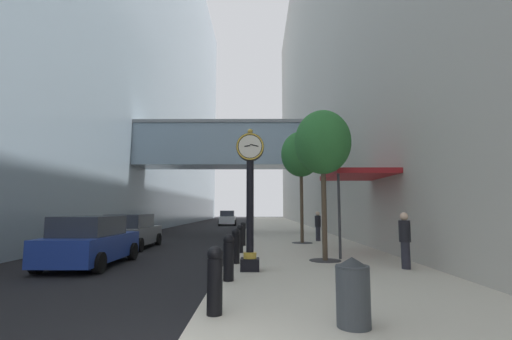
{
  "coord_description": "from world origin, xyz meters",
  "views": [
    {
      "loc": [
        1.1,
        -4.14,
        1.94
      ],
      "look_at": [
        0.96,
        20.97,
        4.73
      ],
      "focal_mm": 24.5,
      "sensor_mm": 36.0,
      "label": 1
    }
  ],
  "objects_px": {
    "bollard_third": "(236,245)",
    "street_clock": "(250,191)",
    "car_blue_mid": "(91,242)",
    "bollard_nearest": "(215,278)",
    "car_grey_far": "(131,232)",
    "bollard_fifth": "(243,233)",
    "bollard_fourth": "(240,238)",
    "car_white_near": "(227,218)",
    "street_tree_mid_near": "(301,155)",
    "pedestrian_walking": "(318,225)",
    "bollard_second": "(229,256)",
    "trash_bin": "(353,291)",
    "street_tree_near": "(323,143)",
    "pedestrian_by_clock": "(405,239)"
  },
  "relations": [
    {
      "from": "bollard_third",
      "to": "car_white_near",
      "type": "relative_size",
      "value": 0.28
    },
    {
      "from": "car_grey_far",
      "to": "pedestrian_walking",
      "type": "bearing_deg",
      "value": 15.0
    },
    {
      "from": "street_tree_near",
      "to": "street_tree_mid_near",
      "type": "relative_size",
      "value": 0.89
    },
    {
      "from": "bollard_fifth",
      "to": "car_blue_mid",
      "type": "height_order",
      "value": "car_blue_mid"
    },
    {
      "from": "street_tree_mid_near",
      "to": "car_grey_far",
      "type": "height_order",
      "value": "street_tree_mid_near"
    },
    {
      "from": "bollard_nearest",
      "to": "car_white_near",
      "type": "relative_size",
      "value": 0.28
    },
    {
      "from": "bollard_fourth",
      "to": "car_white_near",
      "type": "bearing_deg",
      "value": 96.06
    },
    {
      "from": "bollard_third",
      "to": "bollard_fifth",
      "type": "distance_m",
      "value": 5.63
    },
    {
      "from": "bollard_second",
      "to": "street_tree_mid_near",
      "type": "height_order",
      "value": "street_tree_mid_near"
    },
    {
      "from": "street_tree_near",
      "to": "street_tree_mid_near",
      "type": "distance_m",
      "value": 6.37
    },
    {
      "from": "bollard_nearest",
      "to": "car_white_near",
      "type": "xyz_separation_m",
      "value": [
        -2.91,
        35.85,
        0.09
      ]
    },
    {
      "from": "bollard_third",
      "to": "trash_bin",
      "type": "distance_m",
      "value": 6.62
    },
    {
      "from": "street_clock",
      "to": "street_tree_near",
      "type": "bearing_deg",
      "value": 37.19
    },
    {
      "from": "trash_bin",
      "to": "bollard_fifth",
      "type": "bearing_deg",
      "value": 100.54
    },
    {
      "from": "street_tree_mid_near",
      "to": "car_white_near",
      "type": "xyz_separation_m",
      "value": [
        -5.99,
        23.27,
        -4.02
      ]
    },
    {
      "from": "bollard_third",
      "to": "car_white_near",
      "type": "distance_m",
      "value": 30.36
    },
    {
      "from": "bollard_third",
      "to": "street_clock",
      "type": "bearing_deg",
      "value": -69.43
    },
    {
      "from": "bollard_second",
      "to": "bollard_fifth",
      "type": "xyz_separation_m",
      "value": [
        0.0,
        8.45,
        0.0
      ]
    },
    {
      "from": "pedestrian_by_clock",
      "to": "bollard_second",
      "type": "bearing_deg",
      "value": -161.11
    },
    {
      "from": "car_white_near",
      "to": "car_grey_far",
      "type": "distance_m",
      "value": 24.79
    },
    {
      "from": "bollard_third",
      "to": "pedestrian_by_clock",
      "type": "height_order",
      "value": "pedestrian_by_clock"
    },
    {
      "from": "bollard_nearest",
      "to": "car_grey_far",
      "type": "height_order",
      "value": "car_grey_far"
    },
    {
      "from": "pedestrian_walking",
      "to": "bollard_fourth",
      "type": "bearing_deg",
      "value": -127.75
    },
    {
      "from": "bollard_third",
      "to": "bollard_nearest",
      "type": "bearing_deg",
      "value": -90.0
    },
    {
      "from": "street_clock",
      "to": "car_white_near",
      "type": "xyz_separation_m",
      "value": [
        -3.42,
        31.57,
        -1.62
      ]
    },
    {
      "from": "bollard_second",
      "to": "street_tree_near",
      "type": "distance_m",
      "value": 5.81
    },
    {
      "from": "bollard_nearest",
      "to": "car_blue_mid",
      "type": "bearing_deg",
      "value": 130.18
    },
    {
      "from": "bollard_second",
      "to": "car_blue_mid",
      "type": "xyz_separation_m",
      "value": [
        -4.98,
        3.08,
        0.07
      ]
    },
    {
      "from": "bollard_fourth",
      "to": "trash_bin",
      "type": "relative_size",
      "value": 1.1
    },
    {
      "from": "bollard_second",
      "to": "bollard_third",
      "type": "distance_m",
      "value": 2.82
    },
    {
      "from": "bollard_nearest",
      "to": "trash_bin",
      "type": "distance_m",
      "value": 2.29
    },
    {
      "from": "bollard_fifth",
      "to": "car_white_near",
      "type": "distance_m",
      "value": 24.76
    },
    {
      "from": "street_tree_near",
      "to": "car_white_near",
      "type": "height_order",
      "value": "street_tree_near"
    },
    {
      "from": "bollard_nearest",
      "to": "trash_bin",
      "type": "relative_size",
      "value": 1.1
    },
    {
      "from": "bollard_fifth",
      "to": "street_tree_near",
      "type": "height_order",
      "value": "street_tree_near"
    },
    {
      "from": "car_grey_far",
      "to": "bollard_second",
      "type": "bearing_deg",
      "value": -56.66
    },
    {
      "from": "street_tree_mid_near",
      "to": "street_clock",
      "type": "bearing_deg",
      "value": -107.25
    },
    {
      "from": "bollard_second",
      "to": "street_tree_mid_near",
      "type": "bearing_deg",
      "value": 72.48
    },
    {
      "from": "bollard_third",
      "to": "car_grey_far",
      "type": "relative_size",
      "value": 0.26
    },
    {
      "from": "street_tree_near",
      "to": "trash_bin",
      "type": "height_order",
      "value": "street_tree_near"
    },
    {
      "from": "car_grey_far",
      "to": "bollard_fifth",
      "type": "bearing_deg",
      "value": 0.65
    },
    {
      "from": "street_clock",
      "to": "trash_bin",
      "type": "relative_size",
      "value": 4.03
    },
    {
      "from": "car_white_near",
      "to": "street_tree_near",
      "type": "bearing_deg",
      "value": -78.56
    },
    {
      "from": "street_tree_mid_near",
      "to": "street_tree_near",
      "type": "bearing_deg",
      "value": -90.0
    },
    {
      "from": "bollard_nearest",
      "to": "car_grey_far",
      "type": "relative_size",
      "value": 0.26
    },
    {
      "from": "street_tree_mid_near",
      "to": "pedestrian_walking",
      "type": "distance_m",
      "value": 4.16
    },
    {
      "from": "car_white_near",
      "to": "car_blue_mid",
      "type": "relative_size",
      "value": 0.98
    },
    {
      "from": "car_blue_mid",
      "to": "bollard_nearest",
      "type": "bearing_deg",
      "value": -49.82
    },
    {
      "from": "bollard_second",
      "to": "trash_bin",
      "type": "distance_m",
      "value": 4.08
    },
    {
      "from": "trash_bin",
      "to": "bollard_fourth",
      "type": "bearing_deg",
      "value": 103.71
    }
  ]
}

